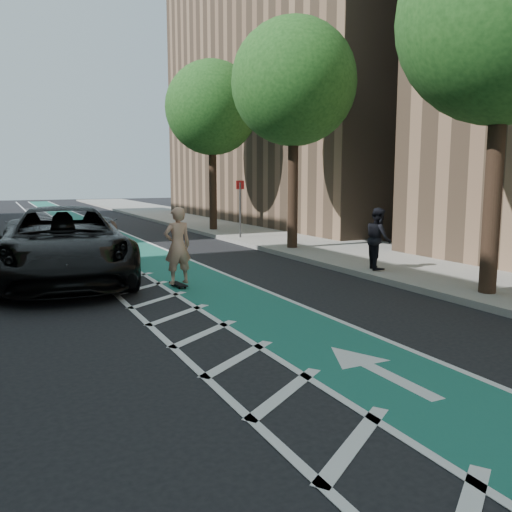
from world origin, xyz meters
TOP-DOWN VIEW (x-y plane):
  - ground at (0.00, 0.00)m, footprint 120.00×120.00m
  - bike_lane at (3.00, 10.00)m, footprint 2.00×90.00m
  - buffer_strip at (1.50, 10.00)m, footprint 1.40×90.00m
  - sidewalk_right at (9.50, 10.00)m, footprint 5.00×90.00m
  - curb_right at (7.05, 10.00)m, footprint 0.12×90.00m
  - building_right_far at (17.50, 20.00)m, footprint 14.00×22.00m
  - tree_r_b at (7.90, 0.00)m, footprint 4.20×4.20m
  - tree_r_c at (7.90, 8.00)m, footprint 4.20×4.20m
  - tree_r_d at (7.90, 16.00)m, footprint 4.20×4.20m
  - sign_post at (7.60, 12.00)m, footprint 0.35×0.08m
  - skateboard at (2.31, 3.92)m, footprint 0.26×0.72m
  - skateboarder at (2.31, 3.92)m, footprint 0.70×0.49m
  - suv_near at (0.00, 5.95)m, footprint 3.78×7.03m
  - pedestrian at (7.70, 3.24)m, footprint 0.90×0.99m

SIDE VIEW (x-z plane):
  - ground at x=0.00m, z-range 0.00..0.00m
  - buffer_strip at x=1.50m, z-range 0.00..0.01m
  - bike_lane at x=3.00m, z-range 0.00..0.01m
  - sidewalk_right at x=9.50m, z-range 0.00..0.15m
  - skateboard at x=2.31m, z-range 0.03..0.12m
  - curb_right at x=7.05m, z-range 0.00..0.16m
  - suv_near at x=0.00m, z-range 0.00..1.88m
  - pedestrian at x=7.70m, z-range 0.15..1.81m
  - skateboarder at x=2.31m, z-range 0.09..1.92m
  - sign_post at x=7.60m, z-range 0.11..2.59m
  - tree_r_b at x=7.90m, z-range 1.82..9.72m
  - tree_r_c at x=7.90m, z-range 1.82..9.72m
  - tree_r_d at x=7.90m, z-range 1.82..9.72m
  - building_right_far at x=17.50m, z-range 0.00..19.00m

